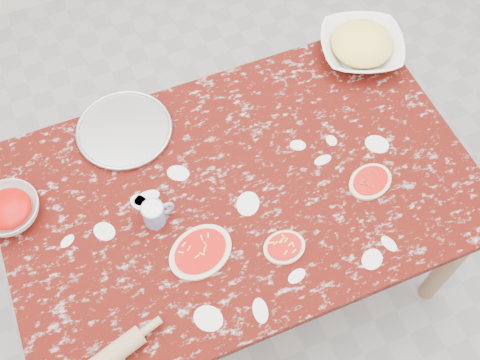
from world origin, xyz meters
name	(u,v)px	position (x,y,z in m)	size (l,w,h in m)	color
ground	(240,268)	(0.00, 0.00, 0.00)	(4.00, 4.00, 0.00)	gray
worktable	(240,199)	(0.00, 0.00, 0.67)	(1.60, 1.00, 0.75)	#3D0B07
pizza_tray	(124,130)	(-0.30, 0.37, 0.76)	(0.34, 0.34, 0.01)	#B2B2B7
sauce_bowl	(9,211)	(-0.74, 0.19, 0.78)	(0.21, 0.21, 0.06)	white
cheese_bowl	(361,47)	(0.66, 0.37, 0.79)	(0.32, 0.32, 0.08)	white
flour_mug	(155,213)	(-0.30, -0.01, 0.79)	(0.11, 0.07, 0.09)	#7287C5
pizza_left	(200,252)	(-0.21, -0.17, 0.76)	(0.26, 0.23, 0.02)	beige
pizza_mid	(284,247)	(0.05, -0.26, 0.76)	(0.14, 0.12, 0.02)	beige
pizza_right	(370,181)	(0.42, -0.15, 0.76)	(0.19, 0.17, 0.02)	beige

